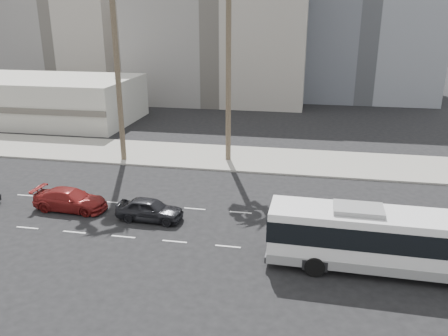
# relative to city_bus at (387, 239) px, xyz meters

# --- Properties ---
(ground) EXTENTS (700.00, 700.00, 0.00)m
(ground) POSITION_rel_city_bus_xyz_m (-4.92, 0.88, -1.71)
(ground) COLOR black
(ground) RESTS_ON ground
(sidewalk_north) EXTENTS (120.00, 7.00, 0.15)m
(sidewalk_north) POSITION_rel_city_bus_xyz_m (-4.92, 16.38, -1.63)
(sidewalk_north) COLOR gray
(sidewalk_north) RESTS_ON ground
(commercial_low) EXTENTS (22.00, 12.16, 5.00)m
(commercial_low) POSITION_rel_city_bus_xyz_m (-34.92, 26.87, 0.79)
(commercial_low) COLOR #BAB8AC
(commercial_low) RESTS_ON ground
(midrise_beige_west) EXTENTS (24.00, 18.00, 18.00)m
(midrise_beige_west) POSITION_rel_city_bus_xyz_m (-16.92, 45.88, 7.29)
(midrise_beige_west) COLOR gray
(midrise_beige_west) RESTS_ON ground
(midrise_gray_center) EXTENTS (20.00, 20.00, 26.00)m
(midrise_gray_center) POSITION_rel_city_bus_xyz_m (3.08, 52.88, 11.29)
(midrise_gray_center) COLOR slate
(midrise_gray_center) RESTS_ON ground
(midrise_beige_far) EXTENTS (18.00, 16.00, 15.00)m
(midrise_beige_far) POSITION_rel_city_bus_xyz_m (-42.92, 50.88, 5.79)
(midrise_beige_far) COLOR gray
(midrise_beige_far) RESTS_ON ground
(city_bus) EXTENTS (11.38, 2.81, 3.25)m
(city_bus) POSITION_rel_city_bus_xyz_m (0.00, 0.00, 0.00)
(city_bus) COLOR silver
(city_bus) RESTS_ON ground
(car_a) EXTENTS (1.80, 4.15, 1.39)m
(car_a) POSITION_rel_city_bus_xyz_m (-13.19, 3.31, -1.01)
(car_a) COLOR black
(car_a) RESTS_ON ground
(car_b) EXTENTS (2.11, 4.82, 1.38)m
(car_b) POSITION_rel_city_bus_xyz_m (-18.69, 3.81, -1.02)
(car_b) COLOR maroon
(car_b) RESTS_ON ground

